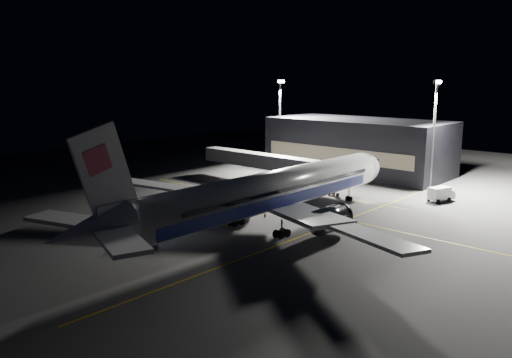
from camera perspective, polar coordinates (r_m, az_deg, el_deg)
The scene contains 14 objects.
ground at distance 72.13m, azimuth 1.83°, elevation -5.43°, with size 200.00×200.00×0.00m, color #4C4C4F.
guide_line_main at distance 79.70m, azimuth 6.54°, elevation -3.87°, with size 0.25×80.00×0.01m, color gold.
guide_line_cross at distance 68.55m, azimuth 5.66°, elevation -6.38°, with size 70.00×0.25×0.01m, color gold.
guide_line_side at distance 94.84m, azimuth 5.92°, elevation -1.40°, with size 0.25×40.00×0.01m, color gold.
airliner at distance 70.02m, azimuth 1.29°, elevation -1.57°, with size 61.48×54.22×16.64m.
terminal at distance 115.69m, azimuth 11.51°, elevation 3.75°, with size 18.12×40.00×12.00m.
jet_bridge at distance 98.87m, azimuth 2.23°, elevation 1.88°, with size 3.60×34.40×6.30m.
floodlight_mast_north at distance 120.57m, azimuth 2.74°, elevation 7.31°, with size 2.40×0.68×20.70m.
floodlight_mast_south at distance 100.67m, azimuth 19.69°, elevation 5.87°, with size 2.40×0.67×20.70m.
service_truck at distance 92.09m, azimuth 20.41°, elevation -1.58°, with size 5.32×3.44×2.54m.
baggage_tug at distance 74.70m, azimuth -12.22°, elevation -4.49°, with size 2.41×1.99×1.65m.
safety_cone_a at distance 83.09m, azimuth -4.41°, elevation -2.96°, with size 0.45×0.45×0.68m, color #DD5E09.
safety_cone_b at distance 77.29m, azimuth 1.03°, elevation -4.05°, with size 0.40×0.40×0.60m, color #DD5E09.
safety_cone_c at distance 71.47m, azimuth -3.38°, elevation -5.32°, with size 0.45×0.45×0.68m, color #DD5E09.
Camera 1 is at (-52.46, -44.93, 20.78)m, focal length 35.00 mm.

